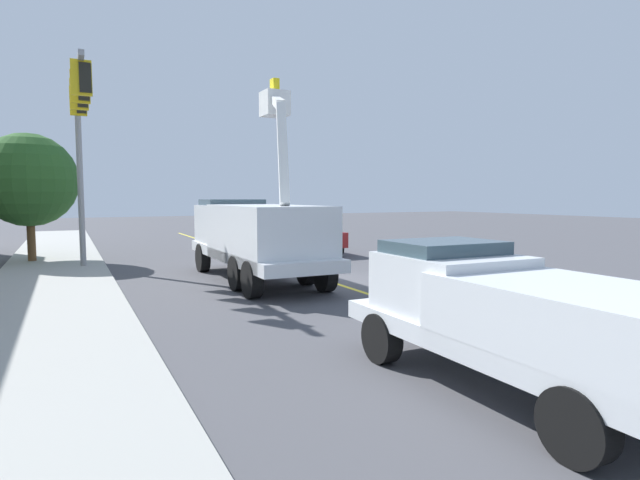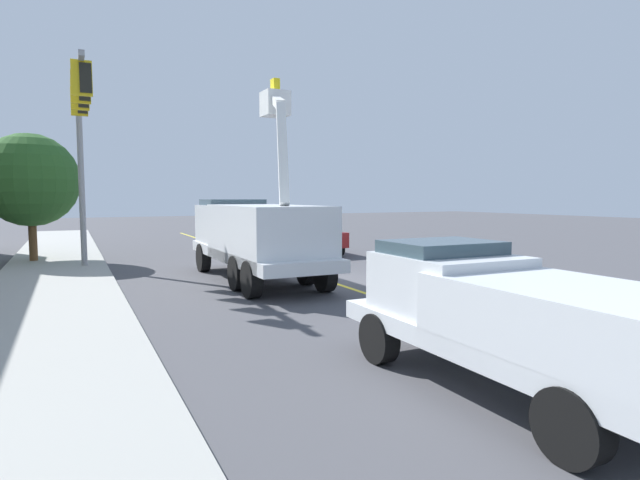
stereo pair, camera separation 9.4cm
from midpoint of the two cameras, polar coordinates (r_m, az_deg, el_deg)
The scene contains 10 objects.
ground at distance 17.22m, azimuth 0.81°, elevation -4.50°, with size 120.00×120.00×0.00m, color #47474C.
sidewalk_far_side at distance 15.42m, azimuth -27.58°, elevation -5.93°, with size 60.00×3.60×0.12m, color #9E9E99.
lane_centre_stripe at distance 17.22m, azimuth 0.81°, elevation -4.49°, with size 50.00×0.16×0.01m, color yellow.
utility_bucket_truck at distance 17.32m, azimuth -6.98°, elevation 0.91°, with size 8.26×3.27×7.09m.
service_pickup_truck at distance 7.86m, azimuth 20.38°, elevation -7.76°, with size 5.65×2.29×2.06m.
passing_minivan at distance 25.34m, azimuth -1.21°, elevation 0.71°, with size 4.84×2.04×1.69m.
traffic_cone_mid_front at distance 13.45m, azimuth 7.83°, elevation -5.67°, with size 0.40×0.40×0.71m.
traffic_cone_mid_rear at distance 22.17m, azimuth -5.42°, elevation -1.40°, with size 0.40×0.40×0.80m.
traffic_signal_mast at distance 19.99m, azimuth -24.84°, elevation 11.89°, with size 6.23×0.66×7.67m.
street_tree_right at distance 24.51m, azimuth -29.36°, elevation 5.80°, with size 3.85×3.85×5.40m.
Camera 2 is at (-15.01, 7.96, 2.79)m, focal length 28.87 mm.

